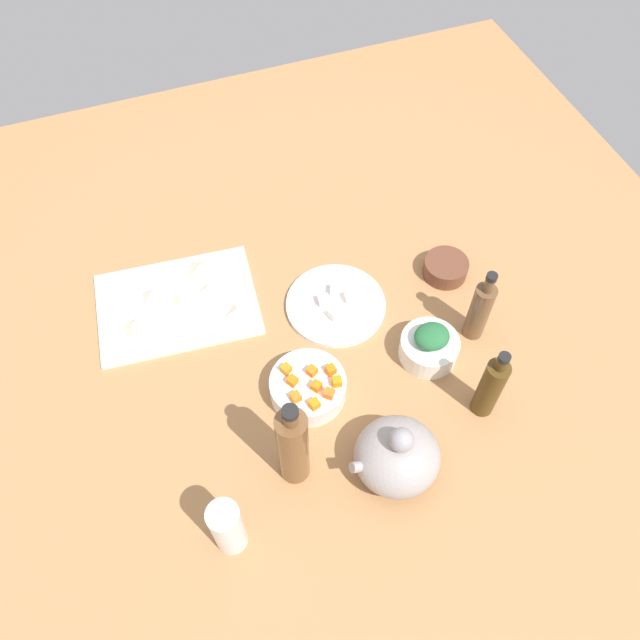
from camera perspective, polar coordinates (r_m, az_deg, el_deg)
tabletop at (r=138.13cm, az=-0.00°, el=-1.51°), size 190.00×190.00×3.00cm
cutting_board at (r=144.10cm, az=-12.80°, el=1.39°), size 37.19×28.34×1.00cm
plate_tofu at (r=140.38cm, az=1.43°, el=1.39°), size 22.24×22.24×1.20cm
bowl_greens at (r=133.55cm, az=9.83°, el=-2.53°), size 12.27×12.27×5.44cm
bowl_carrots at (r=127.22cm, az=-1.10°, el=-6.12°), size 15.39×15.39×5.12cm
bowl_small_side at (r=147.71cm, az=11.31°, el=4.65°), size 10.15×10.15×4.05cm
teapot at (r=118.40cm, az=7.00°, el=-12.12°), size 17.51×15.76×15.26cm
bottle_0 at (r=112.56cm, az=-2.46°, el=-11.37°), size 5.70×5.70×25.47cm
bottle_1 at (r=124.80cm, az=15.19°, el=-5.89°), size 4.49×4.49×20.08cm
bottle_2 at (r=134.37cm, az=14.28°, el=0.87°), size 4.44×4.44×19.92cm
drinking_glass_0 at (r=112.92cm, az=-8.38°, el=-18.10°), size 5.63×5.63×14.69cm
carrot_cube_0 at (r=123.41cm, az=-0.34°, el=-6.02°), size 2.52×2.52×1.80cm
carrot_cube_1 at (r=122.41cm, az=-2.22°, el=-6.99°), size 2.09×2.09×1.80cm
carrot_cube_2 at (r=125.20cm, az=0.98°, el=-4.53°), size 2.09×2.09×1.80cm
carrot_cube_3 at (r=124.09cm, az=-2.52°, el=-5.53°), size 2.49×2.49×1.80cm
carrot_cube_4 at (r=125.04cm, az=-0.75°, el=-4.65°), size 2.45×2.45×1.80cm
carrot_cube_5 at (r=123.93cm, az=1.54°, el=-5.60°), size 2.07×2.07×1.80cm
carrot_cube_6 at (r=125.45cm, az=-3.10°, el=-4.45°), size 2.40×2.40×1.80cm
carrot_cube_7 at (r=122.68cm, az=0.83°, el=-6.68°), size 2.54×2.54×1.80cm
carrot_cube_8 at (r=121.65cm, az=-0.51°, el=-7.63°), size 2.19×2.19×1.80cm
chopped_greens_mound at (r=129.71cm, az=10.11°, el=-1.47°), size 7.64×6.86×3.75cm
tofu_cube_0 at (r=138.96cm, az=0.31°, el=1.80°), size 2.43×2.43×2.20cm
tofu_cube_1 at (r=140.74cm, az=1.41°, el=2.77°), size 2.92×2.92×2.20cm
tofu_cube_2 at (r=139.74cm, az=2.73°, el=2.15°), size 2.42×2.42×2.20cm
tofu_cube_3 at (r=136.88cm, az=1.32°, el=0.55°), size 2.77×2.77×2.20cm
dumpling_0 at (r=144.94cm, az=-14.97°, el=2.22°), size 6.70×6.68×2.30cm
dumpling_1 at (r=147.37cm, az=-10.77°, el=4.67°), size 7.52×7.62×2.17cm
dumpling_2 at (r=143.03cm, az=-10.22°, el=2.64°), size 5.31×5.55×2.23cm
dumpling_3 at (r=141.01cm, az=-16.42°, el=-0.38°), size 6.52×6.69×2.70cm
dumpling_4 at (r=142.66cm, az=-12.47°, el=1.92°), size 5.61×5.59×2.53cm
dumpling_5 at (r=138.53cm, az=-7.49°, el=0.76°), size 5.54×4.84×2.36cm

